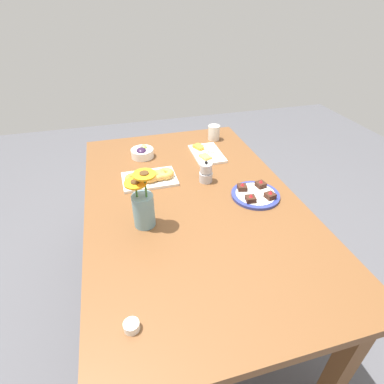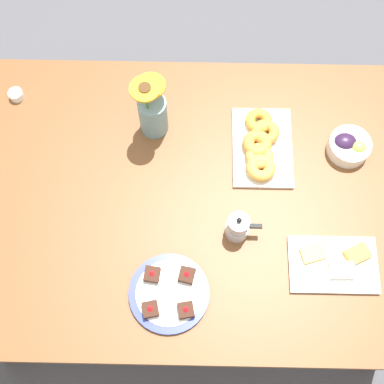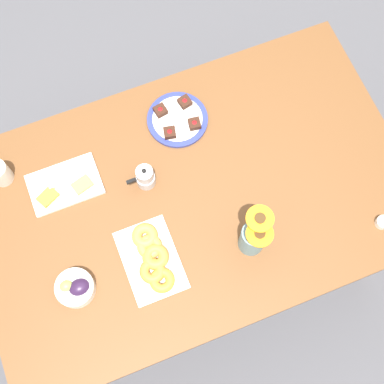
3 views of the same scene
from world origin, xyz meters
TOP-DOWN VIEW (x-y plane):
  - ground_plane at (0.00, 0.00)m, footprint 6.00×6.00m
  - dining_table at (0.00, 0.00)m, footprint 1.60×1.00m
  - grape_bowl at (0.49, 0.17)m, footprint 0.13×0.13m
  - cheese_platter at (0.42, -0.21)m, footprint 0.26×0.17m
  - croissant_platter at (0.22, 0.17)m, footprint 0.19×0.29m
  - jam_cup_honey at (-0.59, 0.35)m, footprint 0.05×0.05m
  - dessert_plate at (-0.06, -0.30)m, footprint 0.23×0.23m
  - flower_vase at (-0.13, 0.24)m, footprint 0.10×0.13m
  - moka_pot at (0.14, -0.11)m, footprint 0.11×0.07m

SIDE VIEW (x-z plane):
  - ground_plane at x=0.00m, z-range 0.00..0.00m
  - dining_table at x=0.00m, z-range 0.28..1.02m
  - cheese_platter at x=0.42m, z-range 0.73..0.77m
  - dessert_plate at x=-0.06m, z-range 0.72..0.78m
  - jam_cup_honey at x=-0.59m, z-range 0.74..0.77m
  - croissant_platter at x=0.22m, z-range 0.74..0.79m
  - grape_bowl at x=0.49m, z-range 0.74..0.80m
  - moka_pot at x=0.14m, z-range 0.73..0.85m
  - flower_vase at x=-0.13m, z-range 0.70..0.96m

